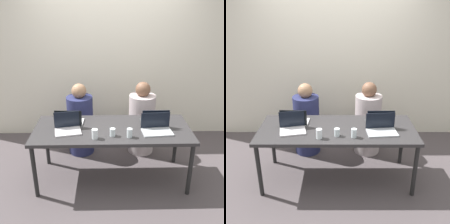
{
  "view_description": "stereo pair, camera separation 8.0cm",
  "coord_description": "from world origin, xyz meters",
  "views": [
    {
      "loc": [
        -0.07,
        -2.83,
        2.14
      ],
      "look_at": [
        0.0,
        0.08,
        0.9
      ],
      "focal_mm": 42.0,
      "sensor_mm": 36.0,
      "label": 1
    },
    {
      "loc": [
        0.01,
        -2.83,
        2.14
      ],
      "look_at": [
        0.0,
        0.08,
        0.9
      ],
      "focal_mm": 42.0,
      "sensor_mm": 36.0,
      "label": 2
    }
  ],
  "objects": [
    {
      "name": "water_glass_center",
      "position": [
        0.0,
        -0.19,
        0.76
      ],
      "size": [
        0.06,
        0.06,
        0.09
      ],
      "color": "silver",
      "rests_on": "desk"
    },
    {
      "name": "laptop_back_right",
      "position": [
        0.52,
        0.09,
        0.77
      ],
      "size": [
        0.33,
        0.26,
        0.22
      ],
      "rotation": [
        0.0,
        0.0,
        3.16
      ],
      "color": "#373939",
      "rests_on": "desk"
    },
    {
      "name": "water_glass_left",
      "position": [
        -0.2,
        -0.25,
        0.77
      ],
      "size": [
        0.07,
        0.07,
        0.11
      ],
      "color": "white",
      "rests_on": "desk"
    },
    {
      "name": "laptop_back_left",
      "position": [
        -0.53,
        0.13,
        0.76
      ],
      "size": [
        0.34,
        0.25,
        0.21
      ],
      "rotation": [
        0.0,
        0.0,
        3.09
      ],
      "color": "silver",
      "rests_on": "desk"
    },
    {
      "name": "desk",
      "position": [
        0.0,
        0.0,
        0.66
      ],
      "size": [
        1.89,
        0.78,
        0.72
      ],
      "color": "#2D2B2C",
      "rests_on": "ground"
    },
    {
      "name": "back_wall",
      "position": [
        0.0,
        1.33,
        1.33
      ],
      "size": [
        4.91,
        0.1,
        2.65
      ],
      "primitive_type": "cube",
      "color": "beige",
      "rests_on": "ground"
    },
    {
      "name": "laptop_front_left",
      "position": [
        -0.53,
        -0.06,
        0.77
      ],
      "size": [
        0.34,
        0.28,
        0.22
      ],
      "rotation": [
        0.0,
        0.0,
        0.2
      ],
      "color": "silver",
      "rests_on": "desk"
    },
    {
      "name": "person_on_right",
      "position": [
        0.45,
        0.67,
        0.49
      ],
      "size": [
        0.45,
        0.45,
        1.09
      ],
      "rotation": [
        0.0,
        0.0,
        2.94
      ],
      "color": "#BBABAC",
      "rests_on": "ground"
    },
    {
      "name": "person_on_left",
      "position": [
        -0.45,
        0.67,
        0.48
      ],
      "size": [
        0.38,
        0.38,
        1.08
      ],
      "rotation": [
        0.0,
        0.0,
        3.13
      ],
      "color": "navy",
      "rests_on": "ground"
    },
    {
      "name": "water_glass_right",
      "position": [
        0.19,
        -0.23,
        0.76
      ],
      "size": [
        0.06,
        0.06,
        0.11
      ],
      "color": "silver",
      "rests_on": "desk"
    },
    {
      "name": "laptop_front_right",
      "position": [
        0.52,
        -0.1,
        0.76
      ],
      "size": [
        0.36,
        0.26,
        0.21
      ],
      "rotation": [
        0.0,
        0.0,
        0.08
      ],
      "color": "#AFB4B8",
      "rests_on": "desk"
    },
    {
      "name": "ground_plane",
      "position": [
        0.0,
        0.0,
        0.0
      ],
      "size": [
        12.0,
        12.0,
        0.0
      ],
      "primitive_type": "plane",
      "color": "#4B4345"
    }
  ]
}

